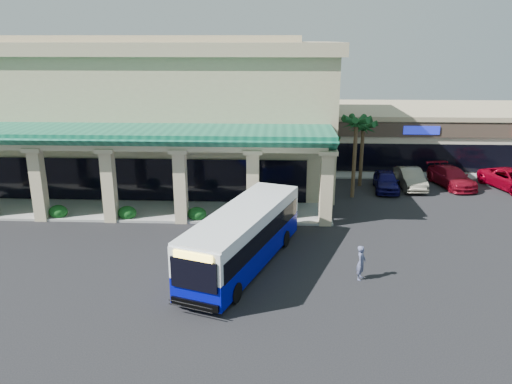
{
  "coord_description": "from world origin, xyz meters",
  "views": [
    {
      "loc": [
        3.05,
        -24.21,
        11.08
      ],
      "look_at": [
        1.71,
        4.73,
        2.2
      ],
      "focal_mm": 35.0,
      "sensor_mm": 36.0,
      "label": 1
    }
  ],
  "objects_px": {
    "transit_bus": "(244,239)",
    "pedestrian": "(361,263)",
    "car_silver": "(386,181)",
    "car_gray": "(512,180)",
    "car_white": "(410,178)",
    "car_red": "(451,177)"
  },
  "relations": [
    {
      "from": "pedestrian",
      "to": "car_red",
      "type": "relative_size",
      "value": 0.33
    },
    {
      "from": "transit_bus",
      "to": "car_red",
      "type": "bearing_deg",
      "value": 64.24
    },
    {
      "from": "car_silver",
      "to": "car_gray",
      "type": "bearing_deg",
      "value": 9.75
    },
    {
      "from": "transit_bus",
      "to": "pedestrian",
      "type": "distance_m",
      "value": 5.87
    },
    {
      "from": "car_silver",
      "to": "car_white",
      "type": "xyz_separation_m",
      "value": [
        2.01,
        0.74,
        0.02
      ]
    },
    {
      "from": "car_silver",
      "to": "car_white",
      "type": "distance_m",
      "value": 2.14
    },
    {
      "from": "car_white",
      "to": "car_red",
      "type": "xyz_separation_m",
      "value": [
        3.32,
        0.57,
        -0.02
      ]
    },
    {
      "from": "pedestrian",
      "to": "transit_bus",
      "type": "bearing_deg",
      "value": 102.19
    },
    {
      "from": "transit_bus",
      "to": "car_silver",
      "type": "bearing_deg",
      "value": 73.79
    },
    {
      "from": "car_white",
      "to": "car_gray",
      "type": "relative_size",
      "value": 0.85
    },
    {
      "from": "car_gray",
      "to": "pedestrian",
      "type": "bearing_deg",
      "value": -148.74
    },
    {
      "from": "car_red",
      "to": "pedestrian",
      "type": "bearing_deg",
      "value": -131.79
    },
    {
      "from": "transit_bus",
      "to": "car_white",
      "type": "relative_size",
      "value": 2.31
    },
    {
      "from": "pedestrian",
      "to": "car_red",
      "type": "bearing_deg",
      "value": -6.33
    },
    {
      "from": "car_silver",
      "to": "car_gray",
      "type": "relative_size",
      "value": 0.79
    },
    {
      "from": "transit_bus",
      "to": "pedestrian",
      "type": "height_order",
      "value": "transit_bus"
    },
    {
      "from": "car_silver",
      "to": "car_gray",
      "type": "distance_m",
      "value": 9.75
    },
    {
      "from": "car_silver",
      "to": "car_white",
      "type": "bearing_deg",
      "value": 26.02
    },
    {
      "from": "transit_bus",
      "to": "car_silver",
      "type": "xyz_separation_m",
      "value": [
        9.93,
        13.84,
        -0.76
      ]
    },
    {
      "from": "car_red",
      "to": "car_white",
      "type": "bearing_deg",
      "value": 178.19
    },
    {
      "from": "car_white",
      "to": "car_gray",
      "type": "height_order",
      "value": "car_white"
    },
    {
      "from": "transit_bus",
      "to": "car_gray",
      "type": "bearing_deg",
      "value": 55.93
    }
  ]
}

